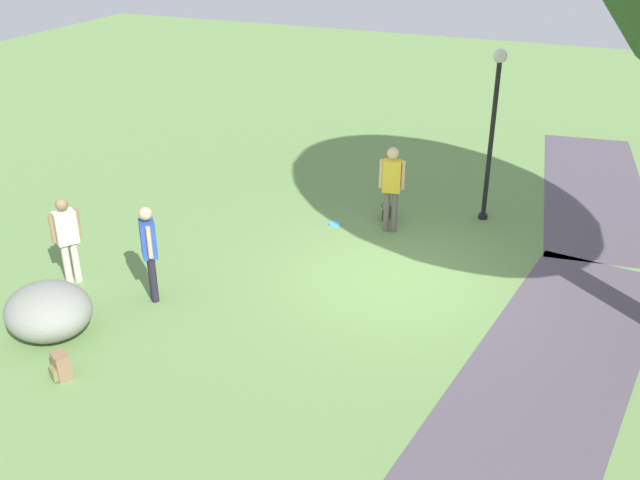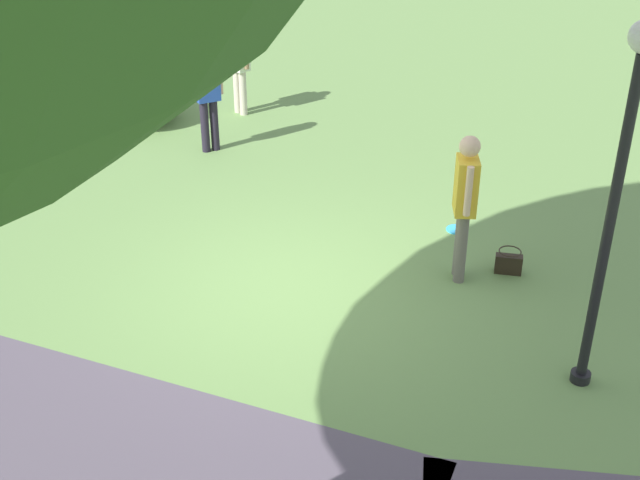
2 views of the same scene
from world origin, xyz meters
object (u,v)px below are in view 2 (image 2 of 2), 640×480
at_px(woman_with_handbag, 465,198).
at_px(frisbee_on_grass, 456,229).
at_px(lamp_post, 618,178).
at_px(man_near_boulder, 207,90).
at_px(passerby_on_path, 239,61).
at_px(lawn_boulder, 142,98).
at_px(handbag_on_grass, 509,263).
at_px(backpack_by_boulder, 72,127).

height_order(woman_with_handbag, frisbee_on_grass, woman_with_handbag).
relative_size(lamp_post, man_near_boulder, 2.09).
bearing_deg(woman_with_handbag, passerby_on_path, -47.01).
distance_m(lamp_post, lawn_boulder, 9.16).
xyz_separation_m(lawn_boulder, handbag_on_grass, (-6.33, 3.54, -0.28)).
bearing_deg(backpack_by_boulder, woman_with_handbag, 156.64).
relative_size(passerby_on_path, backpack_by_boulder, 4.08).
height_order(man_near_boulder, backpack_by_boulder, man_near_boulder).
relative_size(woman_with_handbag, passerby_on_path, 1.11).
distance_m(man_near_boulder, passerby_on_path, 1.68).
relative_size(lamp_post, passerby_on_path, 2.21).
distance_m(man_near_boulder, frisbee_on_grass, 4.53).
distance_m(woman_with_handbag, man_near_boulder, 5.12).
relative_size(lawn_boulder, handbag_on_grass, 5.43).
relative_size(lamp_post, handbag_on_grass, 11.08).
relative_size(lawn_boulder, man_near_boulder, 1.02).
height_order(lawn_boulder, man_near_boulder, man_near_boulder).
height_order(lamp_post, backpack_by_boulder, lamp_post).
distance_m(lawn_boulder, woman_with_handbag, 6.92).
xyz_separation_m(man_near_boulder, frisbee_on_grass, (-4.07, 1.73, -1.00)).
xyz_separation_m(lamp_post, man_near_boulder, (5.59, -4.57, -1.22)).
xyz_separation_m(passerby_on_path, frisbee_on_grass, (-4.14, 3.41, -0.93)).
bearing_deg(lawn_boulder, frisbee_on_grass, 155.04).
height_order(passerby_on_path, backpack_by_boulder, passerby_on_path).
relative_size(lawn_boulder, woman_with_handbag, 0.97).
relative_size(passerby_on_path, frisbee_on_grass, 6.22).
bearing_deg(handbag_on_grass, woman_with_handbag, 23.36).
height_order(lamp_post, passerby_on_path, lamp_post).
relative_size(lamp_post, lawn_boulder, 2.04).
relative_size(lawn_boulder, frisbee_on_grass, 6.73).
bearing_deg(passerby_on_path, man_near_boulder, 92.19).
distance_m(lamp_post, frisbee_on_grass, 3.91).
xyz_separation_m(woman_with_handbag, backpack_by_boulder, (6.61, -2.86, -0.87)).
bearing_deg(lamp_post, lawn_boulder, -37.40).
bearing_deg(lamp_post, frisbee_on_grass, -61.86).
bearing_deg(backpack_by_boulder, frisbee_on_grass, 165.46).
distance_m(lamp_post, man_near_boulder, 7.32).
xyz_separation_m(man_near_boulder, handbag_on_grass, (-4.79, 2.66, -0.86)).
relative_size(man_near_boulder, handbag_on_grass, 5.31).
bearing_deg(backpack_by_boulder, passerby_on_path, -143.50).
height_order(lamp_post, man_near_boulder, lamp_post).
distance_m(lamp_post, woman_with_handbag, 2.45).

